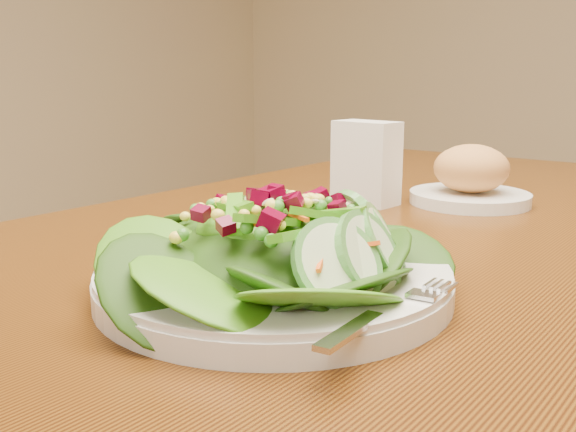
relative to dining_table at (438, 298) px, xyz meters
The scene contains 4 objects.
dining_table is the anchor object (origin of this frame).
salad_plate 0.37m from the dining_table, 88.25° to the right, with size 0.31×0.31×0.09m.
bread_plate 0.20m from the dining_table, 99.31° to the left, with size 0.17×0.17×0.09m.
napkin_holder 0.22m from the dining_table, 161.66° to the left, with size 0.10×0.06×0.12m.
Camera 1 is at (0.34, -0.75, 0.94)m, focal length 40.00 mm.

